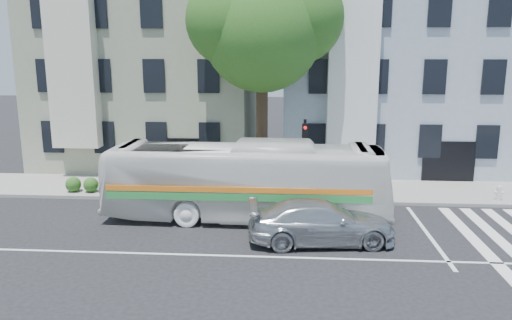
# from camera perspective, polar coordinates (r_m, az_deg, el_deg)

# --- Properties ---
(ground) EXTENTS (120.00, 120.00, 0.00)m
(ground) POSITION_cam_1_polar(r_m,az_deg,el_deg) (16.73, -1.05, -10.96)
(ground) COLOR black
(ground) RESTS_ON ground
(sidewalk_far) EXTENTS (80.00, 4.00, 0.15)m
(sidewalk_far) POSITION_cam_1_polar(r_m,az_deg,el_deg) (24.25, 0.60, -3.35)
(sidewalk_far) COLOR gray
(sidewalk_far) RESTS_ON ground
(building_left) EXTENTS (12.00, 10.00, 11.00)m
(building_left) POSITION_cam_1_polar(r_m,az_deg,el_deg) (31.47, -11.63, 10.00)
(building_left) COLOR gray
(building_left) RESTS_ON ground
(building_right) EXTENTS (12.00, 10.00, 11.00)m
(building_right) POSITION_cam_1_polar(r_m,az_deg,el_deg) (30.86, 14.71, 9.82)
(building_right) COLOR #919DAD
(building_right) RESTS_ON ground
(street_tree) EXTENTS (7.30, 5.90, 11.10)m
(street_tree) POSITION_cam_1_polar(r_m,az_deg,el_deg) (24.12, 0.89, 15.19)
(street_tree) COLOR #2D2116
(street_tree) RESTS_ON ground
(bus) EXTENTS (2.77, 11.29, 3.14)m
(bus) POSITION_cam_1_polar(r_m,az_deg,el_deg) (19.87, -1.15, -2.41)
(bus) COLOR white
(bus) RESTS_ON ground
(sedan) EXTENTS (2.64, 5.34, 1.49)m
(sedan) POSITION_cam_1_polar(r_m,az_deg,el_deg) (17.78, 7.47, -7.05)
(sedan) COLOR #B8BBC0
(sedan) RESTS_ON ground
(hedge) EXTENTS (8.17, 4.04, 0.70)m
(hedge) POSITION_cam_1_polar(r_m,az_deg,el_deg) (23.59, -10.67, -2.94)
(hedge) COLOR #306822
(hedge) RESTS_ON sidewalk_far
(traffic_signal) EXTENTS (0.40, 0.51, 3.77)m
(traffic_signal) POSITION_cam_1_polar(r_m,az_deg,el_deg) (21.67, 5.58, 1.12)
(traffic_signal) COLOR black
(traffic_signal) RESTS_ON ground
(fire_hydrant) EXTENTS (0.39, 0.22, 0.68)m
(fire_hydrant) POSITION_cam_1_polar(r_m,az_deg,el_deg) (24.62, 26.01, -3.36)
(fire_hydrant) COLOR silver
(fire_hydrant) RESTS_ON sidewalk_far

